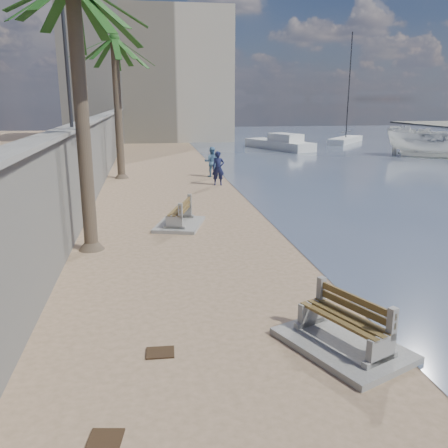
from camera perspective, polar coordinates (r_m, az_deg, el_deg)
ground_plane at (r=7.63m, az=13.24°, el=-22.38°), size 140.00×140.00×0.00m
seawall at (r=25.85m, az=-15.22°, el=8.04°), size 0.45×70.00×3.50m
wall_cap at (r=25.72m, az=-15.50°, el=12.02°), size 0.80×70.00×0.12m
end_building at (r=57.61m, az=-9.07°, el=17.04°), size 18.00×12.00×14.00m
bench_near at (r=9.34m, az=14.20°, el=-11.92°), size 2.44×2.83×0.99m
bench_far at (r=17.56m, az=-5.39°, el=1.07°), size 2.13×2.62×0.95m
palm_back at (r=28.84m, az=-13.08°, el=20.66°), size 5.00×5.00×8.72m
streetlight at (r=17.87m, az=-18.64°, el=20.77°), size 0.28×0.28×5.12m
person_a at (r=25.90m, az=-0.70°, el=7.01°), size 0.81×0.58×2.11m
person_b at (r=28.83m, az=-1.51°, el=7.67°), size 1.06×0.89×1.98m
boat_cruiser at (r=42.39m, az=24.45°, el=9.20°), size 4.32×4.31×3.58m
yacht_far at (r=45.42m, az=6.60°, el=9.37°), size 5.19×8.17×1.50m
sailboat_west at (r=53.27m, az=14.42°, el=9.80°), size 5.77×6.37×11.29m
debris_b at (r=7.31m, az=-14.24°, el=-24.18°), size 0.55×0.65×0.03m
debris_d at (r=9.17m, az=-7.68°, el=-15.08°), size 0.54×0.44×0.03m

